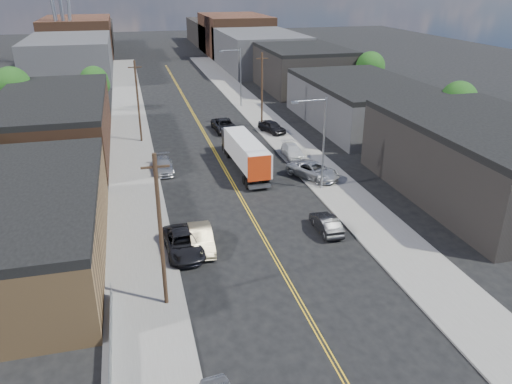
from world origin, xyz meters
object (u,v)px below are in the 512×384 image
car_left_b (201,239)px  car_right_lot_a (313,170)px  car_ahead_truck (225,126)px  car_left_d (163,165)px  semi_truck (244,150)px  car_right_oncoming (326,224)px  car_left_c (183,243)px  car_right_lot_b (293,151)px  car_right_lot_c (272,127)px

car_left_b → car_right_lot_a: bearing=42.7°
car_ahead_truck → car_left_d: bearing=-127.7°
semi_truck → car_left_d: 8.63m
car_right_oncoming → car_ahead_truck: size_ratio=0.73×
car_left_c → car_right_lot_b: car_left_c is taller
car_left_d → car_right_lot_c: 18.52m
car_left_c → car_left_d: bearing=86.2°
car_right_lot_a → car_right_lot_b: car_right_lot_a is taller
car_left_d → car_left_b: bearing=-84.2°
car_left_d → car_ahead_truck: car_ahead_truck is taller
car_left_c → car_right_lot_c: (15.04, 28.29, 0.14)m
car_left_c → car_right_lot_a: size_ratio=0.98×
car_left_b → car_right_lot_c: (13.64, 28.00, 0.14)m
semi_truck → car_left_b: size_ratio=2.82×
car_left_d → car_right_lot_b: car_right_lot_b is taller
car_left_d → car_right_lot_b: size_ratio=1.07×
car_left_b → car_ahead_truck: (7.76, 30.45, 0.02)m
car_right_lot_b → car_right_lot_c: (0.44, 9.98, 0.11)m
car_left_d → car_ahead_truck: (9.16, 13.24, 0.10)m
semi_truck → car_left_c: bearing=-119.4°
car_right_lot_b → car_ahead_truck: car_ahead_truck is taller
car_right_lot_b → car_right_lot_c: car_right_lot_c is taller
car_right_lot_a → car_ahead_truck: size_ratio=0.99×
semi_truck → car_right_lot_c: bearing=58.5°
car_left_b → car_left_d: size_ratio=0.97×
car_right_lot_a → car_right_lot_c: size_ratio=1.26×
car_left_b → car_right_lot_b: (13.20, 18.02, 0.03)m
semi_truck → car_ahead_truck: size_ratio=2.32×
car_right_lot_a → car_right_lot_c: 16.70m
car_right_oncoming → car_right_lot_a: car_right_lot_a is taller
car_left_c → car_right_oncoming: (11.56, 0.51, -0.08)m
car_left_c → car_left_d: car_left_c is taller
car_left_d → car_right_lot_a: bearing=-20.8°
car_left_c → car_right_oncoming: 11.57m
semi_truck → car_right_oncoming: size_ratio=3.18×
car_left_b → car_right_lot_a: car_right_lot_a is taller
car_left_b → car_left_c: (-1.40, -0.28, -0.01)m
car_left_d → car_right_lot_b: (14.60, 0.81, 0.10)m
car_right_lot_c → car_ahead_truck: car_right_lot_c is taller
car_right_oncoming → car_left_d: bearing=-55.1°
car_right_oncoming → car_ahead_truck: bearing=-84.8°
car_right_lot_a → car_ahead_truck: car_right_lot_a is taller
semi_truck → car_left_d: size_ratio=2.74×
car_left_d → car_right_lot_c: (15.04, 10.79, 0.21)m
car_left_c → car_right_lot_c: car_right_lot_c is taller
car_left_c → car_ahead_truck: size_ratio=0.96×
car_right_lot_b → car_ahead_truck: size_ratio=0.79×
car_left_c → car_ahead_truck: 32.07m
car_left_b → car_right_oncoming: 10.16m
car_right_lot_c → car_right_oncoming: bearing=-116.8°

